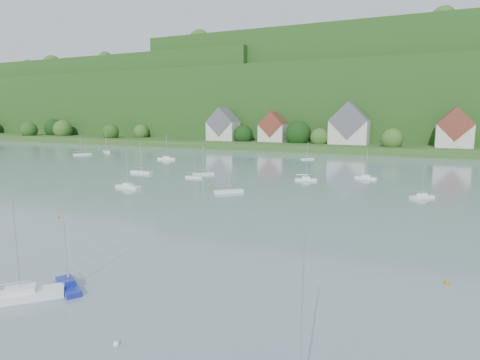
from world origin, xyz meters
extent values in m
cube|color=#2C521E|center=(0.00, 200.00, 1.50)|extent=(600.00, 60.00, 3.00)
cube|color=#1C4315|center=(0.00, 275.00, 20.00)|extent=(620.00, 160.00, 40.00)
cube|color=#1C4315|center=(-150.00, 260.00, 24.00)|extent=(200.00, 120.00, 52.00)
cube|color=#1C4315|center=(10.00, 270.00, 28.00)|extent=(240.00, 130.00, 60.00)
sphere|color=#305A21|center=(-162.23, 187.01, 6.64)|extent=(11.19, 11.19, 11.19)
sphere|color=#305A21|center=(-108.08, 191.48, 5.80)|extent=(8.61, 8.61, 8.61)
sphere|color=#234D17|center=(-119.76, 180.47, 5.94)|extent=(9.03, 9.03, 9.03)
sphere|color=#305A21|center=(-6.80, 183.88, 5.66)|extent=(8.19, 8.19, 8.19)
sphere|color=#305A21|center=(-51.96, 186.07, 5.11)|extent=(6.49, 6.49, 6.49)
sphere|color=#305A21|center=(46.85, 192.08, 6.95)|extent=(12.16, 12.16, 12.16)
sphere|color=#305A21|center=(22.99, 179.93, 5.84)|extent=(8.73, 8.73, 8.73)
sphere|color=black|center=(-43.87, 185.86, 6.03)|extent=(9.32, 9.32, 9.32)
sphere|color=black|center=(-170.45, 193.35, 6.09)|extent=(9.50, 9.50, 9.50)
sphere|color=black|center=(-174.62, 191.87, 6.87)|extent=(11.91, 11.91, 11.91)
sphere|color=#234D17|center=(-182.02, 179.81, 6.22)|extent=(9.91, 9.91, 9.91)
sphere|color=black|center=(-17.00, 186.36, 6.87)|extent=(11.92, 11.92, 11.92)
sphere|color=#305A21|center=(-119.71, 228.54, 51.84)|extent=(10.52, 10.52, 10.52)
sphere|color=#305A21|center=(-223.02, 236.35, 52.41)|extent=(13.75, 13.75, 13.75)
sphere|color=#234D17|center=(-84.27, 263.14, 51.80)|extent=(10.29, 10.29, 10.29)
sphere|color=black|center=(-190.36, 258.01, 51.80)|extent=(10.31, 10.31, 10.31)
sphere|color=black|center=(-175.19, 233.35, 51.42)|extent=(8.14, 8.14, 8.14)
sphere|color=#305A21|center=(-177.57, 262.59, 51.25)|extent=(7.15, 7.15, 7.15)
sphere|color=black|center=(-243.68, 258.03, 52.04)|extent=(11.66, 11.66, 11.66)
sphere|color=black|center=(-68.16, 251.39, 51.26)|extent=(7.18, 7.18, 7.18)
sphere|color=#305A21|center=(-157.98, 221.69, 51.56)|extent=(8.89, 8.89, 8.89)
sphere|color=#234D17|center=(-234.52, 225.00, 51.36)|extent=(7.77, 7.77, 7.77)
sphere|color=black|center=(-193.31, 253.95, 51.74)|extent=(9.97, 9.97, 9.97)
sphere|color=#234D17|center=(39.50, 255.03, 60.25)|extent=(12.83, 12.83, 12.83)
sphere|color=#305A21|center=(-39.93, 242.18, 59.43)|extent=(8.18, 8.18, 8.18)
sphere|color=#234D17|center=(1.11, 279.65, 60.23)|extent=(12.73, 12.73, 12.73)
sphere|color=#305A21|center=(39.25, 231.29, 60.09)|extent=(11.95, 11.95, 11.95)
sphere|color=#305A21|center=(-47.14, 274.29, 59.24)|extent=(7.07, 7.07, 7.07)
sphere|color=black|center=(-3.47, 243.31, 59.44)|extent=(8.21, 8.21, 8.21)
sphere|color=#305A21|center=(-22.82, 267.10, 60.14)|extent=(12.24, 12.24, 12.24)
sphere|color=#305A21|center=(-95.50, 235.90, 60.39)|extent=(13.65, 13.65, 13.65)
sphere|color=#234D17|center=(-39.98, 262.14, 42.10)|extent=(12.01, 12.01, 12.01)
sphere|color=black|center=(-3.70, 272.21, 42.75)|extent=(15.72, 15.72, 15.72)
sphere|color=#234D17|center=(10.88, 267.92, 41.84)|extent=(10.54, 10.54, 10.54)
sphere|color=#234D17|center=(-193.30, 298.62, 41.43)|extent=(8.18, 8.18, 8.18)
sphere|color=black|center=(-175.91, 289.59, 41.53)|extent=(8.74, 8.74, 8.74)
sphere|color=black|center=(-191.77, 268.51, 42.69)|extent=(15.38, 15.38, 15.38)
cube|color=silver|center=(-55.00, 187.00, 7.50)|extent=(14.00, 10.00, 9.00)
cube|color=#5A5A62|center=(-55.00, 187.00, 12.00)|extent=(14.00, 10.40, 14.00)
cube|color=silver|center=(-30.00, 189.00, 7.00)|extent=(12.00, 9.00, 8.00)
cube|color=brown|center=(-30.00, 189.00, 11.00)|extent=(12.00, 9.36, 12.00)
cube|color=silver|center=(5.00, 188.00, 8.00)|extent=(16.00, 11.00, 10.00)
cube|color=#5A5A62|center=(5.00, 188.00, 13.00)|extent=(16.00, 11.44, 16.00)
cube|color=silver|center=(45.00, 186.00, 7.50)|extent=(13.00, 10.00, 9.00)
cube|color=brown|center=(45.00, 186.00, 12.00)|extent=(13.00, 10.40, 13.00)
cube|color=#19269A|center=(5.38, 34.95, 0.24)|extent=(4.78, 3.61, 0.48)
cube|color=#19269A|center=(5.38, 34.95, 0.73)|extent=(1.91, 1.67, 0.50)
cylinder|color=silver|center=(5.38, 34.95, 3.46)|extent=(0.10, 0.10, 5.97)
cylinder|color=silver|center=(4.76, 35.32, 1.38)|extent=(2.29, 1.43, 0.08)
cube|color=white|center=(3.41, 31.67, 0.34)|extent=(6.18, 6.20, 0.68)
cube|color=white|center=(3.41, 31.67, 0.93)|extent=(2.64, 2.64, 0.50)
cylinder|color=silver|center=(3.41, 31.67, 4.96)|extent=(0.10, 0.10, 8.55)
cylinder|color=silver|center=(2.69, 30.95, 1.58)|extent=(2.71, 2.72, 0.08)
cylinder|color=silver|center=(29.12, 27.59, 5.70)|extent=(0.10, 0.10, 9.84)
sphere|color=white|center=(15.62, 29.55, 0.00)|extent=(0.43, 0.43, 0.43)
sphere|color=#FF7600|center=(36.88, 50.38, 0.00)|extent=(0.43, 0.43, 0.43)
sphere|color=#FF7600|center=(-16.28, 53.02, 0.00)|extent=(0.39, 0.39, 0.39)
cube|color=white|center=(-1.09, 81.79, 0.30)|extent=(5.45, 5.28, 0.59)
cylinder|color=silver|center=(-1.09, 81.79, 4.30)|extent=(0.10, 0.10, 7.42)
cylinder|color=silver|center=(-1.74, 81.17, 1.49)|extent=(2.43, 2.30, 0.08)
cube|color=white|center=(-46.90, 126.83, 0.32)|extent=(6.68, 2.98, 0.65)
cube|color=white|center=(-46.90, 126.83, 0.90)|extent=(2.45, 1.67, 0.50)
cylinder|color=silver|center=(-46.90, 126.83, 4.68)|extent=(0.10, 0.10, 8.06)
cylinder|color=silver|center=(-47.85, 126.65, 1.55)|extent=(3.50, 0.74, 0.08)
cube|color=white|center=(-86.13, 128.57, 0.24)|extent=(4.50, 4.02, 0.47)
cylinder|color=silver|center=(-86.13, 128.57, 3.43)|extent=(0.10, 0.10, 5.92)
cylinder|color=silver|center=(-86.68, 128.12, 1.37)|extent=(2.07, 1.71, 0.08)
cube|color=white|center=(34.56, 91.99, 0.23)|extent=(4.49, 3.94, 0.47)
cube|color=white|center=(34.56, 91.99, 0.72)|extent=(1.86, 1.74, 0.50)
cylinder|color=silver|center=(34.56, 91.99, 3.40)|extent=(0.10, 0.10, 5.86)
cylinder|color=silver|center=(34.01, 91.55, 1.37)|extent=(2.07, 1.67, 0.08)
cube|color=white|center=(-17.08, 95.21, 0.23)|extent=(4.67, 1.38, 0.46)
cylinder|color=silver|center=(-17.08, 95.21, 3.37)|extent=(0.10, 0.10, 5.81)
cylinder|color=silver|center=(-17.78, 95.20, 1.36)|extent=(2.56, 0.12, 0.08)
cube|color=white|center=(-17.65, 100.73, 0.28)|extent=(5.04, 5.07, 0.56)
cylinder|color=silver|center=(-17.65, 100.73, 4.05)|extent=(0.10, 0.10, 6.98)
cylinder|color=silver|center=(-18.24, 100.13, 1.46)|extent=(2.21, 2.24, 0.08)
cube|color=white|center=(9.18, 102.81, 0.26)|extent=(5.32, 2.81, 0.51)
cube|color=white|center=(9.18, 102.81, 0.76)|extent=(2.00, 1.47, 0.50)
cylinder|color=silver|center=(9.18, 102.81, 3.72)|extent=(0.10, 0.10, 6.41)
cylinder|color=silver|center=(8.44, 102.59, 1.41)|extent=(2.73, 0.87, 0.08)
cube|color=white|center=(-86.41, 126.57, 0.30)|extent=(4.72, 5.82, 0.59)
cylinder|color=silver|center=(-86.41, 126.57, 4.29)|extent=(0.10, 0.10, 7.40)
cylinder|color=silver|center=(-86.91, 125.84, 1.49)|extent=(1.91, 2.73, 0.08)
cube|color=white|center=(-34.27, 96.51, 0.31)|extent=(6.15, 1.85, 0.61)
cylinder|color=silver|center=(-34.27, 96.51, 4.43)|extent=(0.10, 0.10, 7.64)
cylinder|color=silver|center=(-35.19, 96.49, 1.51)|extent=(3.36, 0.16, 0.08)
cube|color=white|center=(-23.03, 77.46, 0.29)|extent=(5.97, 2.13, 0.59)
cube|color=white|center=(-23.03, 77.46, 0.84)|extent=(2.14, 1.32, 0.50)
cylinder|color=silver|center=(-23.03, 77.46, 4.24)|extent=(0.10, 0.10, 7.32)
cylinder|color=silver|center=(-23.90, 77.53, 1.49)|extent=(3.21, 0.35, 0.08)
cube|color=white|center=(21.97, 111.30, 0.26)|extent=(5.37, 2.42, 0.52)
cube|color=white|center=(21.97, 111.30, 0.77)|extent=(1.98, 1.34, 0.50)
cylinder|color=silver|center=(21.97, 111.30, 3.76)|extent=(0.10, 0.10, 6.48)
cylinder|color=silver|center=(21.21, 111.45, 1.42)|extent=(2.82, 0.62, 0.08)
cube|color=white|center=(-85.37, 139.21, 0.32)|extent=(6.10, 5.24, 0.63)
cylinder|color=silver|center=(-85.37, 139.21, 4.58)|extent=(0.10, 0.10, 7.90)
cylinder|color=silver|center=(-86.13, 139.79, 1.53)|extent=(2.81, 2.17, 0.08)
cube|color=white|center=(-2.20, 147.14, 0.24)|extent=(4.25, 4.30, 0.47)
cylinder|color=silver|center=(-2.20, 147.14, 3.42)|extent=(0.10, 0.10, 5.90)
cylinder|color=silver|center=(-2.69, 146.63, 1.37)|extent=(1.87, 1.91, 0.08)
camera|label=1|loc=(33.85, 9.83, 15.72)|focal=30.18mm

